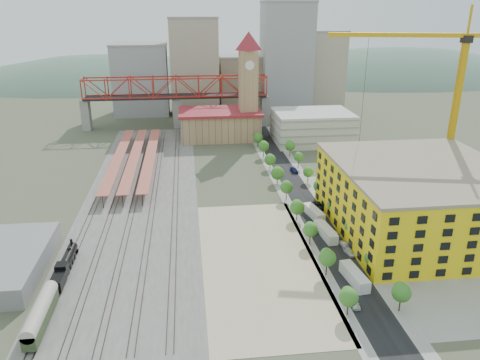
{
  "coord_description": "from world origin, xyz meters",
  "views": [
    {
      "loc": [
        -20.22,
        -131.07,
        59.23
      ],
      "look_at": [
        -5.23,
        -1.58,
        10.0
      ],
      "focal_mm": 35.0,
      "sensor_mm": 36.0,
      "label": 1
    }
  ],
  "objects": [
    {
      "name": "street_trees",
      "position": [
        16.0,
        5.0,
        0.0
      ],
      "size": [
        15.4,
        124.4,
        8.0
      ],
      "color": "#377021",
      "rests_on": "ground"
    },
    {
      "name": "construction_pad",
      "position": [
        45.0,
        -20.0,
        0.03
      ],
      "size": [
        50.0,
        90.0,
        0.06
      ],
      "primitive_type": "cube",
      "color": "gray",
      "rests_on": "ground"
    },
    {
      "name": "car_0",
      "position": [
        13.0,
        -52.32,
        0.69
      ],
      "size": [
        1.72,
        4.08,
        1.38
      ],
      "primitive_type": "imported",
      "rotation": [
        0.0,
        0.0,
        -0.02
      ],
      "color": "silver",
      "rests_on": "ground"
    },
    {
      "name": "site_trailer_c",
      "position": [
        16.0,
        -20.21,
        1.29
      ],
      "size": [
        4.11,
        9.73,
        2.58
      ],
      "primitive_type": "cube",
      "rotation": [
        0.0,
        0.0,
        0.18
      ],
      "color": "silver",
      "rests_on": "ground"
    },
    {
      "name": "truss_bridge",
      "position": [
        -25.0,
        105.0,
        18.86
      ],
      "size": [
        94.0,
        9.6,
        25.6
      ],
      "color": "gray",
      "rests_on": "ground"
    },
    {
      "name": "street_asphalt",
      "position": [
        16.0,
        15.0,
        0.03
      ],
      "size": [
        12.0,
        170.0,
        0.06
      ],
      "primitive_type": "cube",
      "color": "black",
      "rests_on": "ground"
    },
    {
      "name": "tower_crane",
      "position": [
        59.8,
        5.76,
        36.43
      ],
      "size": [
        54.49,
        13.44,
        59.04
      ],
      "color": "#CF960D",
      "rests_on": "ground"
    },
    {
      "name": "station_hall",
      "position": [
        -5.0,
        82.0,
        6.67
      ],
      "size": [
        38.0,
        24.0,
        13.1
      ],
      "color": "tan",
      "rests_on": "ground"
    },
    {
      "name": "skyline",
      "position": [
        7.47,
        142.31,
        22.81
      ],
      "size": [
        133.0,
        46.0,
        60.0
      ],
      "color": "#9EA0A3",
      "rests_on": "ground"
    },
    {
      "name": "car_3",
      "position": [
        13.0,
        15.87,
        0.67
      ],
      "size": [
        2.01,
        4.66,
        1.34
      ],
      "primitive_type": "imported",
      "rotation": [
        0.0,
        0.0,
        0.03
      ],
      "color": "navy",
      "rests_on": "ground"
    },
    {
      "name": "locomotive",
      "position": [
        -50.0,
        -31.48,
        1.85
      ],
      "size": [
        2.57,
        19.83,
        4.96
      ],
      "color": "black",
      "rests_on": "ground"
    },
    {
      "name": "clock_tower",
      "position": [
        8.0,
        79.99,
        28.7
      ],
      "size": [
        12.0,
        12.0,
        52.0
      ],
      "color": "tan",
      "rests_on": "ground"
    },
    {
      "name": "site_trailer_a",
      "position": [
        16.0,
        -43.51,
        1.43
      ],
      "size": [
        3.99,
        10.68,
        2.85
      ],
      "primitive_type": "cube",
      "rotation": [
        0.0,
        0.0,
        0.12
      ],
      "color": "silver",
      "rests_on": "ground"
    },
    {
      "name": "ballast_strip",
      "position": [
        -36.0,
        17.5,
        0.03
      ],
      "size": [
        36.0,
        165.0,
        0.06
      ],
      "primitive_type": "cube",
      "color": "#605E59",
      "rests_on": "ground"
    },
    {
      "name": "car_5",
      "position": [
        19.0,
        -27.59,
        0.65
      ],
      "size": [
        1.86,
        4.09,
        1.3
      ],
      "primitive_type": "imported",
      "rotation": [
        0.0,
        0.0,
        0.13
      ],
      "color": "#ABAAB0",
      "rests_on": "ground"
    },
    {
      "name": "sidewalk_east",
      "position": [
        21.5,
        15.0,
        0.02
      ],
      "size": [
        3.0,
        170.0,
        0.04
      ],
      "primitive_type": "cube",
      "color": "gray",
      "rests_on": "ground"
    },
    {
      "name": "car_7",
      "position": [
        19.0,
        31.0,
        0.71
      ],
      "size": [
        2.62,
        5.12,
        1.42
      ],
      "primitive_type": "imported",
      "rotation": [
        0.0,
        0.0,
        0.13
      ],
      "color": "navy",
      "rests_on": "ground"
    },
    {
      "name": "car_4",
      "position": [
        19.0,
        -31.56,
        0.72
      ],
      "size": [
        2.41,
        4.46,
        1.44
      ],
      "primitive_type": "imported",
      "rotation": [
        0.0,
        0.0,
        0.17
      ],
      "color": "silver",
      "rests_on": "ground"
    },
    {
      "name": "coach",
      "position": [
        -50.0,
        -51.5,
        2.76
      ],
      "size": [
        2.85,
        16.53,
        5.19
      ],
      "color": "#27331C",
      "rests_on": "ground"
    },
    {
      "name": "site_trailer_b",
      "position": [
        16.0,
        -21.69,
        1.37
      ],
      "size": [
        3.57,
        10.18,
        2.73
      ],
      "primitive_type": "cube",
      "rotation": [
        0.0,
        0.0,
        0.1
      ],
      "color": "silver",
      "rests_on": "ground"
    },
    {
      "name": "parking_garage",
      "position": [
        36.0,
        70.0,
        7.0
      ],
      "size": [
        34.0,
        26.0,
        14.0
      ],
      "primitive_type": "cube",
      "color": "silver",
      "rests_on": "ground"
    },
    {
      "name": "distant_hills",
      "position": [
        45.28,
        260.0,
        -79.54
      ],
      "size": [
        647.0,
        264.0,
        227.0
      ],
      "color": "#4C6B59",
      "rests_on": "ground"
    },
    {
      "name": "construction_building",
      "position": [
        42.0,
        -20.0,
        9.41
      ],
      "size": [
        44.6,
        50.6,
        18.8
      ],
      "color": "yellow",
      "rests_on": "ground"
    },
    {
      "name": "car_1",
      "position": [
        13.0,
        -17.79,
        0.72
      ],
      "size": [
        2.05,
        4.51,
        1.44
      ],
      "primitive_type": "imported",
      "rotation": [
        0.0,
        0.0,
        0.12
      ],
      "color": "gray",
      "rests_on": "ground"
    },
    {
      "name": "car_2",
      "position": [
        13.0,
        -17.8,
        0.65
      ],
      "size": [
        2.33,
        4.78,
        1.31
      ],
      "primitive_type": "imported",
      "rotation": [
        0.0,
        0.0,
        -0.03
      ],
      "color": "black",
      "rests_on": "ground"
    },
    {
      "name": "rail_tracks",
      "position": [
        -37.8,
        17.5,
        0.15
      ],
      "size": [
        26.56,
        160.0,
        0.18
      ],
      "color": "#382B23",
      "rests_on": "ground"
    },
    {
      "name": "ground",
      "position": [
        0.0,
        0.0,
        0.0
      ],
      "size": [
        400.0,
        400.0,
        0.0
      ],
      "primitive_type": "plane",
      "color": "#474C38",
      "rests_on": "ground"
    },
    {
      "name": "site_trailer_d",
      "position": [
        16.0,
        -8.56,
        1.34
      ],
      "size": [
        4.42,
        10.12,
        2.68
      ],
      "primitive_type": "cube",
      "rotation": [
        0.0,
        0.0,
        0.19
      ],
      "color": "silver",
      "rests_on": "ground"
    },
    {
      "name": "car_6",
      "position": [
        19.0,
        -2.77,
        0.81
      ],
      "size": [
        3.13,
        5.99,
        1.61
      ],
      "primitive_type": "imported",
      "rotation": [
        0.0,
        0.0,
        -0.08
      ],
      "color": "black",
      "rests_on": "ground"
    },
    {
      "name": "platform_canopies",
      "position": [
        -41.0,
        45.0,
        3.99
      ],
      "size": [
        16.0,
        80.0,
        4.12
      ],
      "color": "#BF5449",
      "rests_on": "ground"
    },
    {
      "name": "dirt_lot",
      "position": [
        -4.0,
        -31.5,
        0.03
      ],
      "size": [
        28.0,
        67.0,
        0.06
      ],
      "primitive_type": "cube",
      "color": "tan",
      "rests_on": "ground"
    },
    {
      "name": "sidewalk_west",
      "position": [
        10.5,
        15.0,
        0.02
      ],
      "size": [
        3.0,
        170.0,
        0.04
      ],
      "primitive_type": "cube",
      "color": "gray",
      "rests_on": "ground"
    }
  ]
}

